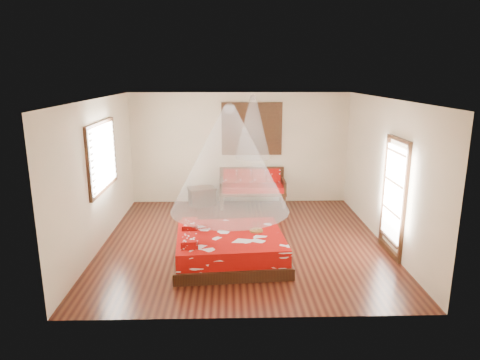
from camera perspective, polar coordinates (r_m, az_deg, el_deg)
name	(u,v)px	position (r m, az deg, el deg)	size (l,w,h in m)	color
room	(243,173)	(8.19, 0.43, 0.94)	(5.54, 5.54, 2.84)	black
bed	(229,248)	(7.69, -1.44, -8.99)	(2.08, 1.91, 0.63)	black
daybed	(252,186)	(10.72, 1.63, -0.75)	(1.64, 0.73, 0.94)	black
storage_chest	(202,196)	(10.88, -5.09, -2.15)	(0.78, 0.67, 0.46)	black
shutter_panel	(252,129)	(10.79, 1.59, 6.83)	(1.52, 0.06, 1.32)	black
window_left	(103,156)	(8.67, -17.84, 3.02)	(0.10, 1.74, 1.34)	black
glazed_door	(394,197)	(8.25, 19.80, -2.19)	(0.08, 1.02, 2.16)	black
wine_tray	(256,229)	(7.72, 2.18, -6.49)	(0.24, 0.24, 0.20)	brown
mosquito_net_main	(230,159)	(7.21, -1.40, 2.78)	(2.05, 2.05, 1.80)	white
mosquito_net_daybed	(253,127)	(10.31, 1.73, 7.05)	(0.86, 0.86, 1.50)	white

